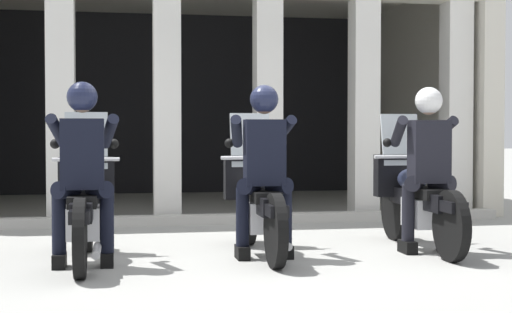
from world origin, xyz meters
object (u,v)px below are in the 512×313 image
Objects in this scene: motorcycle_center at (258,201)px; police_officer_right at (428,155)px; motorcycle_right at (416,198)px; motorcycle_left at (85,206)px; police_officer_left at (83,158)px; police_officer_center at (264,156)px.

police_officer_right is at bearing 5.73° from motorcycle_center.
motorcycle_center and motorcycle_right have the same top height.
motorcycle_left is 0.52m from police_officer_left.
police_officer_right is at bearing -76.64° from motorcycle_right.
police_officer_left is at bearing -82.53° from motorcycle_left.
police_officer_center is at bearing -154.61° from motorcycle_right.
motorcycle_left is 1.29× the size of police_officer_left.
police_officer_left and police_officer_right have the same top height.
police_officer_left is 1.00× the size of police_officer_center.
police_officer_left is 3.22m from police_officer_right.
police_officer_left and police_officer_center have the same top height.
motorcycle_right is (1.61, 0.34, -0.44)m from police_officer_center.
motorcycle_left is at bearing -162.44° from motorcycle_right.
motorcycle_left is 1.29× the size of police_officer_center.
motorcycle_center is 0.52m from police_officer_center.
police_officer_left is 3.28m from motorcycle_right.
police_officer_center is 1.70m from motorcycle_right.
police_officer_center and police_officer_right have the same top height.
motorcycle_right is (3.21, 0.22, 0.00)m from motorcycle_left.
police_officer_center is 1.61m from police_officer_right.
motorcycle_right is at bearing 25.72° from police_officer_center.
motorcycle_left is 1.00× the size of motorcycle_right.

